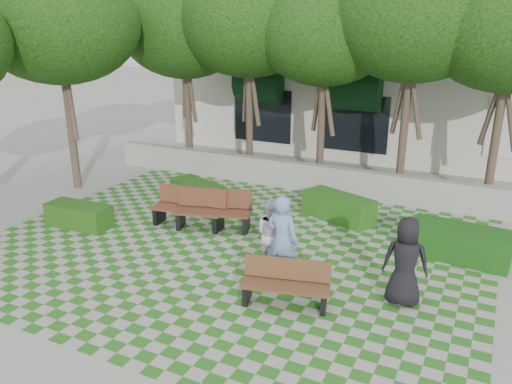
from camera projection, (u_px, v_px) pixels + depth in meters
The scene contains 16 objects.
ground at pixel (208, 265), 11.44m from camera, with size 90.00×90.00×0.00m, color gray.
lawn at pixel (229, 248), 12.29m from camera, with size 12.00×12.00×0.00m, color #2B721E.
sidewalk_west at pixel (25, 204), 15.32m from camera, with size 2.00×12.00×0.01m, color #9E9B93.
retaining_wall at pixel (305, 177), 16.56m from camera, with size 15.00×0.36×0.90m, color #9E9B93.
bench_east at pixel (286, 284), 9.73m from camera, with size 1.80×0.97×0.90m.
bench_mid at pixel (214, 211), 13.35m from camera, with size 2.14×1.26×1.06m.
bench_west at pixel (189, 208), 13.54m from camera, with size 2.08×0.90×1.06m.
hedge_east at pixel (459, 243), 11.67m from camera, with size 2.24×0.89×0.78m, color #154512.
hedge_midright at pixel (339, 207), 14.05m from camera, with size 2.03×0.81×0.71m, color #215316.
hedge_midleft at pixel (198, 192), 15.38m from camera, with size 1.90×0.76×0.67m, color #1A4913.
hedge_west at pixel (79, 215), 13.57m from camera, with size 1.80×0.72×0.63m, color #1F4913.
person_blue at pixel (282, 241), 10.34m from camera, with size 0.72×0.47×1.98m, color #7595D5.
person_dark at pixel (405, 262), 9.62m from camera, with size 0.88×0.57×1.80m, color black.
person_white at pixel (272, 234), 11.06m from camera, with size 0.80×0.63×1.65m, color silver.
tree_row at pixel (252, 27), 15.64m from camera, with size 17.70×13.40×7.41m.
building at pixel (390, 89), 22.21m from camera, with size 18.00×8.92×5.15m.
Camera 1 is at (5.58, -8.74, 5.24)m, focal length 35.00 mm.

